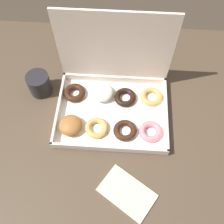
# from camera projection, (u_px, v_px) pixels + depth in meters

# --- Properties ---
(ground_plane) EXTENTS (8.00, 8.00, 0.00)m
(ground_plane) POSITION_uv_depth(u_px,v_px,m) (105.00, 171.00, 1.55)
(ground_plane) COLOR #42382D
(dining_table) EXTENTS (1.23, 0.90, 0.70)m
(dining_table) POSITION_uv_depth(u_px,v_px,m) (102.00, 124.00, 1.02)
(dining_table) COLOR #4C3D2D
(dining_table) RESTS_ON ground_plane
(donut_box) EXTENTS (0.39, 0.30, 0.33)m
(donut_box) POSITION_uv_depth(u_px,v_px,m) (110.00, 95.00, 0.91)
(donut_box) COLOR white
(donut_box) RESTS_ON dining_table
(coffee_mug) EXTENTS (0.08, 0.08, 0.08)m
(coffee_mug) POSITION_uv_depth(u_px,v_px,m) (39.00, 84.00, 0.96)
(coffee_mug) COLOR #232328
(coffee_mug) RESTS_ON dining_table
(paper_napkin) EXTENTS (0.19, 0.18, 0.01)m
(paper_napkin) POSITION_uv_depth(u_px,v_px,m) (127.00, 193.00, 0.80)
(paper_napkin) COLOR beige
(paper_napkin) RESTS_ON dining_table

